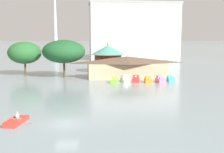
{
  "coord_description": "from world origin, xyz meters",
  "views": [
    {
      "loc": [
        1.34,
        -29.47,
        9.25
      ],
      "look_at": [
        6.71,
        13.84,
        3.19
      ],
      "focal_mm": 44.14,
      "sensor_mm": 36.0,
      "label": 1
    }
  ],
  "objects_px": {
    "rowboat_with_rower": "(16,121)",
    "boathouse": "(127,67)",
    "pedal_boat_pink": "(160,80)",
    "background_building_block": "(134,31)",
    "pedal_boat_cyan": "(171,79)",
    "green_roof_pavilion": "(108,57)",
    "pedal_boat_orange": "(148,80)",
    "pedal_boat_white": "(125,79)",
    "pedal_boat_red": "(136,79)",
    "shoreline_tree_mid": "(64,52)",
    "pedal_boat_lime": "(115,80)",
    "shoreline_tree_tall_left": "(25,53)"
  },
  "relations": [
    {
      "from": "green_roof_pavilion",
      "to": "shoreline_tree_tall_left",
      "type": "relative_size",
      "value": 1.11
    },
    {
      "from": "pedal_boat_pink",
      "to": "green_roof_pavilion",
      "type": "height_order",
      "value": "green_roof_pavilion"
    },
    {
      "from": "pedal_boat_red",
      "to": "green_roof_pavilion",
      "type": "height_order",
      "value": "green_roof_pavilion"
    },
    {
      "from": "pedal_boat_red",
      "to": "green_roof_pavilion",
      "type": "relative_size",
      "value": 0.32
    },
    {
      "from": "pedal_boat_cyan",
      "to": "shoreline_tree_mid",
      "type": "xyz_separation_m",
      "value": [
        -23.36,
        8.37,
        5.7
      ]
    },
    {
      "from": "pedal_boat_red",
      "to": "green_roof_pavilion",
      "type": "distance_m",
      "value": 18.3
    },
    {
      "from": "pedal_boat_pink",
      "to": "background_building_block",
      "type": "xyz_separation_m",
      "value": [
        7.61,
        65.22,
        11.85
      ]
    },
    {
      "from": "boathouse",
      "to": "pedal_boat_pink",
      "type": "bearing_deg",
      "value": -52.87
    },
    {
      "from": "pedal_boat_cyan",
      "to": "boathouse",
      "type": "bearing_deg",
      "value": -118.6
    },
    {
      "from": "boathouse",
      "to": "green_roof_pavilion",
      "type": "distance_m",
      "value": 11.77
    },
    {
      "from": "pedal_boat_red",
      "to": "boathouse",
      "type": "distance_m",
      "value": 6.66
    },
    {
      "from": "pedal_boat_lime",
      "to": "pedal_boat_pink",
      "type": "height_order",
      "value": "pedal_boat_lime"
    },
    {
      "from": "rowboat_with_rower",
      "to": "pedal_boat_orange",
      "type": "relative_size",
      "value": 1.48
    },
    {
      "from": "pedal_boat_pink",
      "to": "pedal_boat_orange",
      "type": "bearing_deg",
      "value": -106.66
    },
    {
      "from": "pedal_boat_white",
      "to": "pedal_boat_red",
      "type": "distance_m",
      "value": 2.32
    },
    {
      "from": "pedal_boat_white",
      "to": "green_roof_pavilion",
      "type": "height_order",
      "value": "green_roof_pavilion"
    },
    {
      "from": "pedal_boat_red",
      "to": "pedal_boat_pink",
      "type": "xyz_separation_m",
      "value": [
        5.01,
        -1.39,
        0.03
      ]
    },
    {
      "from": "pedal_boat_cyan",
      "to": "background_building_block",
      "type": "bearing_deg",
      "value": -177.23
    },
    {
      "from": "pedal_boat_lime",
      "to": "pedal_boat_white",
      "type": "relative_size",
      "value": 1.03
    },
    {
      "from": "rowboat_with_rower",
      "to": "pedal_boat_cyan",
      "type": "distance_m",
      "value": 38.23
    },
    {
      "from": "pedal_boat_red",
      "to": "shoreline_tree_mid",
      "type": "relative_size",
      "value": 0.3
    },
    {
      "from": "pedal_boat_orange",
      "to": "pedal_boat_pink",
      "type": "bearing_deg",
      "value": 89.81
    },
    {
      "from": "pedal_boat_cyan",
      "to": "green_roof_pavilion",
      "type": "relative_size",
      "value": 0.3
    },
    {
      "from": "pedal_boat_lime",
      "to": "shoreline_tree_tall_left",
      "type": "relative_size",
      "value": 0.31
    },
    {
      "from": "pedal_boat_white",
      "to": "shoreline_tree_tall_left",
      "type": "distance_m",
      "value": 27.13
    },
    {
      "from": "pedal_boat_lime",
      "to": "pedal_boat_red",
      "type": "relative_size",
      "value": 0.86
    },
    {
      "from": "green_roof_pavilion",
      "to": "pedal_boat_cyan",
      "type": "bearing_deg",
      "value": -55.54
    },
    {
      "from": "rowboat_with_rower",
      "to": "background_building_block",
      "type": "bearing_deg",
      "value": 174.39
    },
    {
      "from": "pedal_boat_lime",
      "to": "green_roof_pavilion",
      "type": "distance_m",
      "value": 18.97
    },
    {
      "from": "pedal_boat_cyan",
      "to": "background_building_block",
      "type": "distance_m",
      "value": 65.03
    },
    {
      "from": "pedal_boat_cyan",
      "to": "shoreline_tree_tall_left",
      "type": "distance_m",
      "value": 36.18
    },
    {
      "from": "pedal_boat_orange",
      "to": "pedal_boat_pink",
      "type": "height_order",
      "value": "pedal_boat_orange"
    },
    {
      "from": "background_building_block",
      "to": "shoreline_tree_mid",
      "type": "bearing_deg",
      "value": -116.95
    },
    {
      "from": "boathouse",
      "to": "shoreline_tree_mid",
      "type": "relative_size",
      "value": 1.97
    },
    {
      "from": "pedal_boat_white",
      "to": "green_roof_pavilion",
      "type": "bearing_deg",
      "value": 172.53
    },
    {
      "from": "pedal_boat_white",
      "to": "pedal_boat_cyan",
      "type": "bearing_deg",
      "value": 76.36
    },
    {
      "from": "shoreline_tree_mid",
      "to": "boathouse",
      "type": "bearing_deg",
      "value": -8.44
    },
    {
      "from": "rowboat_with_rower",
      "to": "boathouse",
      "type": "distance_m",
      "value": 38.1
    },
    {
      "from": "pedal_boat_red",
      "to": "shoreline_tree_tall_left",
      "type": "bearing_deg",
      "value": -103.9
    },
    {
      "from": "pedal_boat_cyan",
      "to": "green_roof_pavilion",
      "type": "height_order",
      "value": "green_roof_pavilion"
    },
    {
      "from": "rowboat_with_rower",
      "to": "pedal_boat_lime",
      "type": "relative_size",
      "value": 1.5
    },
    {
      "from": "pedal_boat_red",
      "to": "pedal_boat_orange",
      "type": "height_order",
      "value": "pedal_boat_orange"
    },
    {
      "from": "pedal_boat_white",
      "to": "pedal_boat_pink",
      "type": "relative_size",
      "value": 1.03
    },
    {
      "from": "pedal_boat_lime",
      "to": "pedal_boat_pink",
      "type": "bearing_deg",
      "value": 107.11
    },
    {
      "from": "pedal_boat_red",
      "to": "shoreline_tree_mid",
      "type": "height_order",
      "value": "shoreline_tree_mid"
    },
    {
      "from": "pedal_boat_red",
      "to": "pedal_boat_cyan",
      "type": "relative_size",
      "value": 1.07
    },
    {
      "from": "boathouse",
      "to": "green_roof_pavilion",
      "type": "xyz_separation_m",
      "value": [
        -3.32,
        11.2,
        1.49
      ]
    },
    {
      "from": "rowboat_with_rower",
      "to": "pedal_boat_pink",
      "type": "xyz_separation_m",
      "value": [
        24.1,
        25.67,
        0.34
      ]
    },
    {
      "from": "pedal_boat_red",
      "to": "shoreline_tree_tall_left",
      "type": "xyz_separation_m",
      "value": [
        -25.42,
        13.39,
        5.15
      ]
    },
    {
      "from": "pedal_boat_cyan",
      "to": "shoreline_tree_mid",
      "type": "relative_size",
      "value": 0.28
    }
  ]
}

